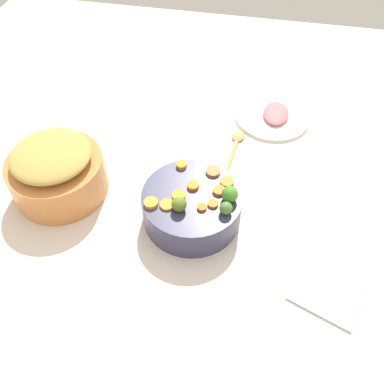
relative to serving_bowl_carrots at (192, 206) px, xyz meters
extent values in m
cube|color=silver|center=(0.00, 0.04, -0.06)|extent=(2.40, 2.40, 0.02)
cylinder|color=#363551|center=(0.00, 0.00, 0.00)|extent=(0.27, 0.27, 0.09)
cylinder|color=#CB7E40|center=(-0.02, -0.39, 0.01)|extent=(0.27, 0.27, 0.12)
ellipsoid|color=tan|center=(-0.02, -0.39, 0.09)|extent=(0.22, 0.22, 0.05)
cylinder|color=orange|center=(-0.09, -0.05, 0.05)|extent=(0.04, 0.04, 0.01)
cylinder|color=orange|center=(-0.02, 0.07, 0.05)|extent=(0.05, 0.05, 0.01)
cylinder|color=orange|center=(-0.03, 0.00, 0.05)|extent=(0.04, 0.04, 0.01)
cylinder|color=orange|center=(0.04, 0.03, 0.05)|extent=(0.03, 0.03, 0.01)
cylinder|color=orange|center=(-0.09, 0.04, 0.05)|extent=(0.05, 0.05, 0.01)
cylinder|color=orange|center=(0.05, -0.05, 0.05)|extent=(0.05, 0.05, 0.01)
cylinder|color=orange|center=(0.02, -0.03, 0.05)|extent=(0.05, 0.05, 0.01)
cylinder|color=orange|center=(0.05, -0.10, 0.05)|extent=(0.05, 0.05, 0.01)
cylinder|color=orange|center=(0.02, 0.06, 0.05)|extent=(0.03, 0.03, 0.01)
cylinder|color=orange|center=(-0.06, 0.08, 0.05)|extent=(0.05, 0.05, 0.01)
sphere|color=#45762B|center=(0.04, 0.09, 0.06)|extent=(0.03, 0.03, 0.03)
sphere|color=#587324|center=(0.05, -0.02, 0.07)|extent=(0.04, 0.04, 0.04)
sphere|color=#438527|center=(0.00, 0.10, 0.07)|extent=(0.04, 0.04, 0.04)
cube|color=tan|center=(-0.20, 0.07, -0.04)|extent=(0.28, 0.04, 0.01)
ellipsoid|color=tan|center=(-0.35, 0.08, -0.04)|extent=(0.06, 0.05, 0.01)
cylinder|color=white|center=(-0.48, 0.19, -0.04)|extent=(0.25, 0.25, 0.01)
ellipsoid|color=#C76567|center=(-0.48, 0.20, -0.03)|extent=(0.13, 0.09, 0.02)
cube|color=#A0B5B8|center=(0.15, 0.37, -0.04)|extent=(0.20, 0.20, 0.01)
camera|label=1|loc=(0.66, 0.13, 0.84)|focal=37.52mm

